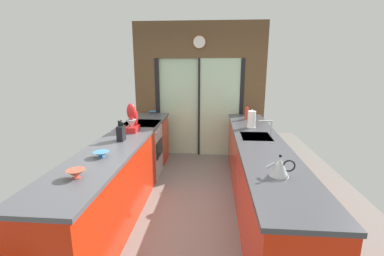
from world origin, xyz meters
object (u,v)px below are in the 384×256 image
object	(u,v)px
mixing_bowl_far	(153,113)
stand_mixer	(132,121)
oven_range	(143,149)
soap_bottle	(247,113)
mixing_bowl_mid	(101,154)
knife_block	(121,133)
kettle	(280,166)
paper_towel_roll	(252,119)
mixing_bowl_near	(76,174)

from	to	relation	value
mixing_bowl_far	stand_mixer	bearing A→B (deg)	-90.00
oven_range	soap_bottle	bearing A→B (deg)	13.85
mixing_bowl_mid	soap_bottle	world-z (taller)	soap_bottle
oven_range	knife_block	distance (m)	1.20
oven_range	kettle	size ratio (longest dim) A/B	3.61
oven_range	mixing_bowl_mid	world-z (taller)	mixing_bowl_mid
oven_range	paper_towel_roll	world-z (taller)	paper_towel_roll
mixing_bowl_near	stand_mixer	size ratio (longest dim) A/B	0.39
mixing_bowl_near	paper_towel_roll	distance (m)	2.71
mixing_bowl_far	knife_block	distance (m)	1.83
mixing_bowl_mid	mixing_bowl_far	distance (m)	2.47
soap_bottle	paper_towel_roll	distance (m)	0.64
oven_range	mixing_bowl_near	world-z (taller)	mixing_bowl_near
stand_mixer	oven_range	bearing A→B (deg)	91.83
oven_range	kettle	world-z (taller)	kettle
mixing_bowl_near	paper_towel_roll	xyz separation A→B (m)	(1.78, 2.04, 0.09)
oven_range	stand_mixer	distance (m)	0.85
knife_block	paper_towel_roll	bearing A→B (deg)	25.94
mixing_bowl_mid	stand_mixer	bearing A→B (deg)	90.00
mixing_bowl_near	knife_block	distance (m)	1.18
stand_mixer	mixing_bowl_mid	bearing A→B (deg)	-90.00
stand_mixer	paper_towel_roll	bearing A→B (deg)	12.17
kettle	stand_mixer	bearing A→B (deg)	140.57
kettle	soap_bottle	bearing A→B (deg)	90.05
knife_block	soap_bottle	distance (m)	2.33
stand_mixer	soap_bottle	size ratio (longest dim) A/B	1.59
kettle	soap_bottle	world-z (taller)	soap_bottle
oven_range	mixing_bowl_far	bearing A→B (deg)	88.63
oven_range	kettle	xyz separation A→B (m)	(1.80, -2.04, 0.55)
soap_bottle	mixing_bowl_near	bearing A→B (deg)	-123.62
mixing_bowl_near	soap_bottle	size ratio (longest dim) A/B	0.62
mixing_bowl_near	stand_mixer	distance (m)	1.66
mixing_bowl_near	mixing_bowl_far	distance (m)	3.00
oven_range	stand_mixer	xyz separation A→B (m)	(0.02, -0.58, 0.63)
mixing_bowl_near	knife_block	world-z (taller)	knife_block
mixing_bowl_near	kettle	bearing A→B (deg)	6.18
knife_block	stand_mixer	size ratio (longest dim) A/B	0.65
mixing_bowl_near	mixing_bowl_mid	xyz separation A→B (m)	(-0.00, 0.54, -0.01)
oven_range	kettle	bearing A→B (deg)	-48.58
mixing_bowl_mid	stand_mixer	distance (m)	1.13
soap_bottle	paper_towel_roll	xyz separation A→B (m)	(0.00, -0.64, 0.02)
mixing_bowl_mid	stand_mixer	xyz separation A→B (m)	(0.00, 1.12, 0.13)
soap_bottle	paper_towel_roll	size ratio (longest dim) A/B	0.91
mixing_bowl_near	mixing_bowl_mid	distance (m)	0.54
stand_mixer	paper_towel_roll	world-z (taller)	stand_mixer
mixing_bowl_near	kettle	size ratio (longest dim) A/B	0.64
knife_block	oven_range	bearing A→B (deg)	91.00
oven_range	kettle	distance (m)	2.78
stand_mixer	knife_block	bearing A→B (deg)	-90.01
mixing_bowl_far	kettle	bearing A→B (deg)	-57.62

